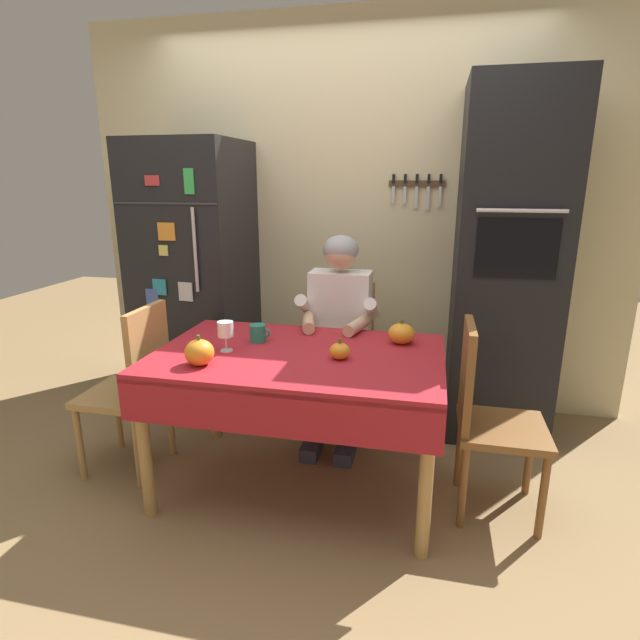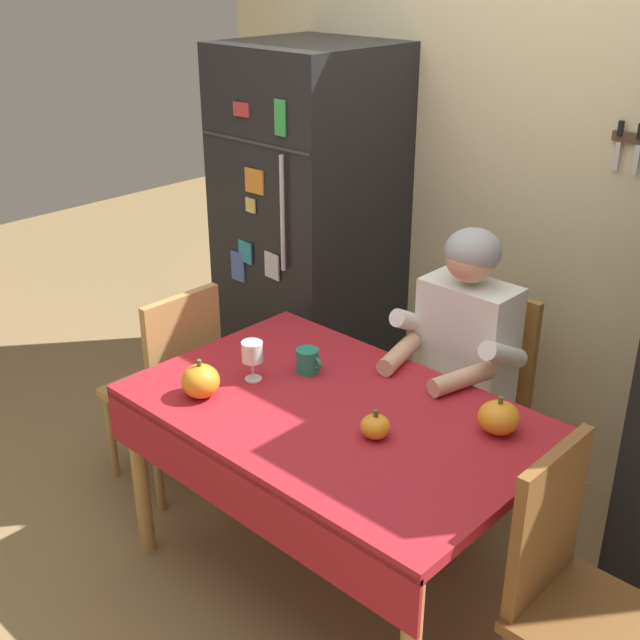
{
  "view_description": "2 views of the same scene",
  "coord_description": "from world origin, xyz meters",
  "views": [
    {
      "loc": [
        0.61,
        -2.14,
        1.56
      ],
      "look_at": [
        0.07,
        0.27,
        0.86
      ],
      "focal_mm": 28.2,
      "sensor_mm": 36.0,
      "label": 1
    },
    {
      "loc": [
        1.59,
        -1.66,
        2.16
      ],
      "look_at": [
        -0.12,
        0.15,
        1.02
      ],
      "focal_mm": 45.28,
      "sensor_mm": 36.0,
      "label": 2
    }
  ],
  "objects": [
    {
      "name": "chair_right_side",
      "position": [
        0.9,
        0.11,
        0.51
      ],
      "size": [
        0.4,
        0.4,
        0.93
      ],
      "color": "brown",
      "rests_on": "ground"
    },
    {
      "name": "chair_behind_person",
      "position": [
        0.09,
        0.87,
        0.51
      ],
      "size": [
        0.4,
        0.4,
        0.93
      ],
      "color": "#9E6B33",
      "rests_on": "ground"
    },
    {
      "name": "refrigerator",
      "position": [
        -0.95,
        0.96,
        0.9
      ],
      "size": [
        0.68,
        0.71,
        1.8
      ],
      "color": "black",
      "rests_on": "ground"
    },
    {
      "name": "wine_glass",
      "position": [
        -0.35,
        0.04,
        0.85
      ],
      "size": [
        0.08,
        0.08,
        0.15
      ],
      "color": "white",
      "rests_on": "dining_table"
    },
    {
      "name": "pumpkin_large",
      "position": [
        0.48,
        0.35,
        0.79
      ],
      "size": [
        0.14,
        0.14,
        0.13
      ],
      "color": "orange",
      "rests_on": "dining_table"
    },
    {
      "name": "wall_oven",
      "position": [
        1.05,
        1.0,
        1.05
      ],
      "size": [
        0.6,
        0.64,
        2.1
      ],
      "color": "black",
      "rests_on": "ground"
    },
    {
      "name": "seated_person",
      "position": [
        0.09,
        0.68,
        0.74
      ],
      "size": [
        0.47,
        0.55,
        1.25
      ],
      "color": "#38384C",
      "rests_on": "ground"
    },
    {
      "name": "ground_plane",
      "position": [
        0.0,
        0.0,
        0.0
      ],
      "size": [
        10.0,
        10.0,
        0.0
      ],
      "primitive_type": "plane",
      "color": "#93754C",
      "rests_on": "ground"
    },
    {
      "name": "coffee_mug",
      "position": [
        -0.25,
        0.22,
        0.79
      ],
      "size": [
        0.11,
        0.08,
        0.09
      ],
      "color": "#237F66",
      "rests_on": "dining_table"
    },
    {
      "name": "chair_left_side",
      "position": [
        -0.9,
        0.07,
        0.51
      ],
      "size": [
        0.4,
        0.4,
        0.93
      ],
      "color": "tan",
      "rests_on": "ground"
    },
    {
      "name": "pumpkin_small",
      "position": [
        0.21,
        0.05,
        0.78
      ],
      "size": [
        0.1,
        0.1,
        0.1
      ],
      "color": "orange",
      "rests_on": "dining_table"
    },
    {
      "name": "dining_table",
      "position": [
        0.0,
        0.08,
        0.66
      ],
      "size": [
        1.4,
        0.9,
        0.74
      ],
      "color": "tan",
      "rests_on": "ground"
    },
    {
      "name": "pumpkin_medium",
      "position": [
        -0.39,
        -0.16,
        0.8
      ],
      "size": [
        0.13,
        0.13,
        0.14
      ],
      "color": "orange",
      "rests_on": "dining_table"
    },
    {
      "name": "back_wall_assembly",
      "position": [
        0.05,
        1.35,
        1.3
      ],
      "size": [
        3.7,
        0.13,
        2.6
      ],
      "color": "beige",
      "rests_on": "ground"
    }
  ]
}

